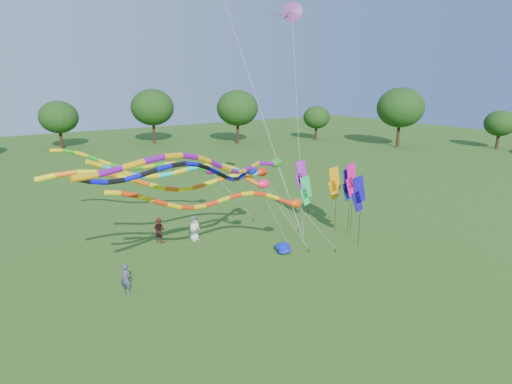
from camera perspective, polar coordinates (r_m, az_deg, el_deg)
ground at (r=25.62m, az=7.98°, el=-11.07°), size 160.00×160.00×0.00m
tree_ring at (r=23.02m, az=11.35°, el=-0.00°), size 119.65×115.71×9.71m
tube_kite_red at (r=24.12m, az=-3.03°, el=-1.16°), size 13.83×1.78×6.56m
tube_kite_orange at (r=22.82m, az=-8.34°, el=1.38°), size 15.22×1.06×7.85m
tube_kite_purple at (r=21.39m, az=-4.11°, el=3.63°), size 15.82×6.32×8.88m
tube_kite_blue at (r=21.41m, az=-7.09°, el=2.54°), size 13.54×3.39×8.05m
tube_kite_cyan at (r=25.84m, az=-6.16°, el=2.78°), size 14.47×1.29×7.72m
tube_kite_green at (r=32.12m, az=-13.20°, el=3.55°), size 13.35×4.66×7.10m
delta_kite_high_c at (r=32.38m, az=4.82°, el=22.80°), size 3.19×5.12×16.44m
banner_pole_blue_a at (r=29.15m, az=13.51°, el=-0.28°), size 1.16×0.25×4.99m
banner_pole_green at (r=34.41m, az=6.64°, el=0.18°), size 1.16×0.26×3.70m
banner_pole_blue_b at (r=31.72m, az=12.16°, el=0.99°), size 1.16×0.08×4.96m
banner_pole_magenta_b at (r=31.29m, az=12.56°, el=1.56°), size 1.16×0.08×5.38m
banner_pole_orange at (r=31.73m, az=10.38°, el=1.15°), size 1.16×0.23×5.00m
banner_pole_violet at (r=34.16m, az=6.03°, el=2.21°), size 1.15×0.32×4.94m
blue_nylon_heap at (r=28.87m, az=3.82°, el=-7.41°), size 1.24×1.12×0.45m
person_a at (r=30.60m, az=-8.20°, el=-4.80°), size 1.01×0.80×1.81m
person_b at (r=24.13m, az=-16.98°, el=-11.07°), size 0.69×0.75×1.72m
person_c at (r=30.81m, az=-12.80°, el=-4.94°), size 1.00×1.08×1.76m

